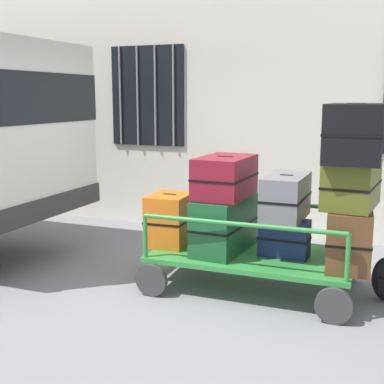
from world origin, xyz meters
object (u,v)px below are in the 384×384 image
at_px(suitcase_center_middle, 286,197).
at_px(suitcase_midright_top, 355,132).
at_px(suitcase_midleft_middle, 225,177).
at_px(suitcase_midright_bottom, 349,235).
at_px(suitcase_midleft_bottom, 224,224).
at_px(suitcase_midright_middle, 352,184).
at_px(luggage_cart, 253,258).
at_px(suitcase_left_bottom, 170,219).
at_px(suitcase_center_bottom, 284,238).

distance_m(suitcase_center_middle, suitcase_midright_top, 0.92).
height_order(suitcase_midleft_middle, suitcase_midright_bottom, suitcase_midleft_middle).
relative_size(suitcase_midleft_bottom, suitcase_midright_middle, 1.16).
height_order(luggage_cart, suitcase_midright_bottom, suitcase_midright_bottom).
relative_size(suitcase_midleft_middle, suitcase_center_middle, 1.07).
relative_size(luggage_cart, suitcase_left_bottom, 3.63).
relative_size(suitcase_center_bottom, suitcase_midright_bottom, 0.53).
xyz_separation_m(suitcase_left_bottom, suitcase_midleft_middle, (0.63, -0.01, 0.51)).
relative_size(suitcase_midleft_middle, suitcase_center_bottom, 1.57).
bearing_deg(suitcase_midright_top, suitcase_midleft_middle, -179.64).
bearing_deg(suitcase_center_middle, suitcase_left_bottom, -178.42).
height_order(suitcase_left_bottom, suitcase_midleft_middle, suitcase_midleft_middle).
bearing_deg(suitcase_left_bottom, luggage_cart, 0.66).
height_order(suitcase_midleft_bottom, suitcase_midright_bottom, suitcase_midleft_bottom).
bearing_deg(suitcase_center_middle, luggage_cart, -175.68).
distance_m(suitcase_center_bottom, suitcase_midright_top, 1.26).
bearing_deg(suitcase_midright_middle, suitcase_center_bottom, 176.95).
xyz_separation_m(suitcase_midleft_bottom, suitcase_midright_bottom, (1.26, 0.04, -0.00)).
relative_size(suitcase_midleft_middle, suitcase_midright_middle, 1.01).
xyz_separation_m(suitcase_midright_bottom, suitcase_midright_top, (0.00, -0.03, 1.00)).
distance_m(suitcase_left_bottom, suitcase_midleft_bottom, 0.63).
height_order(suitcase_midleft_middle, suitcase_midright_middle, suitcase_midright_middle).
distance_m(luggage_cart, suitcase_midright_top, 1.64).
xyz_separation_m(suitcase_center_middle, suitcase_midright_bottom, (0.63, -0.01, -0.33)).
distance_m(suitcase_midleft_bottom, suitcase_center_bottom, 0.64).
relative_size(suitcase_midleft_bottom, suitcase_midright_bottom, 0.95).
distance_m(suitcase_center_bottom, suitcase_midright_bottom, 0.64).
xyz_separation_m(suitcase_left_bottom, suitcase_midleft_bottom, (0.63, -0.02, 0.01)).
bearing_deg(suitcase_midright_top, suitcase_midright_middle, -90.00).
bearing_deg(suitcase_midleft_middle, suitcase_center_bottom, 2.15).
distance_m(suitcase_midleft_bottom, suitcase_center_middle, 0.71).
bearing_deg(suitcase_midright_middle, luggage_cart, 178.31).
bearing_deg(suitcase_midleft_bottom, suitcase_center_bottom, 2.96).
relative_size(suitcase_midleft_middle, suitcase_midright_bottom, 0.83).
height_order(suitcase_left_bottom, suitcase_midright_bottom, suitcase_midright_bottom).
xyz_separation_m(luggage_cart, suitcase_midright_middle, (0.95, -0.03, 0.85)).
xyz_separation_m(suitcase_center_bottom, suitcase_midright_top, (0.63, -0.02, 1.09)).
distance_m(suitcase_midright_middle, suitcase_midright_top, 0.49).
bearing_deg(suitcase_midright_middle, suitcase_left_bottom, 179.48).
relative_size(suitcase_left_bottom, suitcase_midright_middle, 0.73).
height_order(suitcase_center_bottom, suitcase_midright_bottom, suitcase_midright_bottom).
xyz_separation_m(suitcase_midleft_bottom, suitcase_center_bottom, (0.63, 0.03, -0.09)).
relative_size(suitcase_center_bottom, suitcase_midright_top, 0.51).
distance_m(suitcase_left_bottom, suitcase_midright_middle, 1.96).
bearing_deg(luggage_cart, suitcase_midright_bottom, 1.03).
xyz_separation_m(luggage_cart, suitcase_midleft_bottom, (-0.32, -0.03, 0.35)).
distance_m(suitcase_midright_bottom, suitcase_midright_top, 1.00).
xyz_separation_m(suitcase_left_bottom, suitcase_midright_bottom, (1.90, 0.03, 0.00)).
bearing_deg(suitcase_center_bottom, suitcase_center_middle, 90.00).
relative_size(suitcase_left_bottom, suitcase_center_middle, 0.77).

